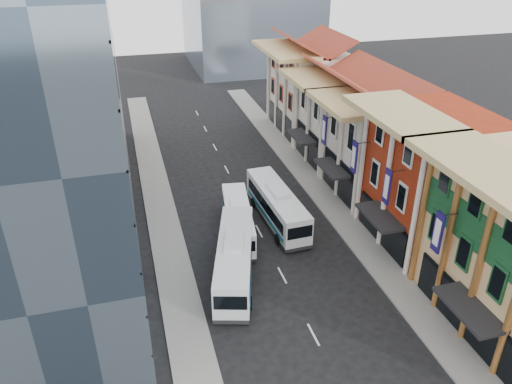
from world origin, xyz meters
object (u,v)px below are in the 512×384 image
object	(u,v)px
bus_left_far	(238,219)
bus_right	(277,205)
bus_left_near	(235,258)
office_tower	(27,101)

from	to	relation	value
bus_left_far	bus_right	size ratio (longest dim) A/B	0.87
bus_left_near	bus_right	size ratio (longest dim) A/B	1.03
bus_right	bus_left_far	bearing A→B (deg)	-166.76
office_tower	bus_right	distance (m)	23.62
bus_left_far	bus_left_near	bearing A→B (deg)	-97.61
office_tower	bus_left_near	distance (m)	18.91
office_tower	bus_right	world-z (taller)	office_tower
bus_left_far	bus_right	distance (m)	4.31
bus_left_far	office_tower	bearing A→B (deg)	-160.24
bus_left_near	bus_left_far	world-z (taller)	bus_left_near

